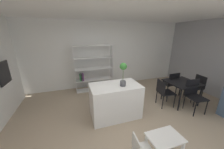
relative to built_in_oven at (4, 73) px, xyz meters
The scene contains 13 objects.
ground_plane 3.50m from the built_in_oven, 25.17° to the right, with size 10.13×10.13×0.00m, color tan.
ceiling_slab 3.61m from the built_in_oven, 25.17° to the right, with size 7.35×5.34×0.06m.
back_partition 3.22m from the built_in_oven, 22.80° to the left, with size 7.35×0.06×2.71m, color white.
built_in_oven is the anchor object (origin of this frame).
kitchen_island 3.03m from the built_in_oven, 20.42° to the right, with size 1.31×0.77×0.92m, color white.
potted_plant_on_island 3.13m from the built_in_oven, 21.07° to the right, with size 0.18×0.18×0.60m.
open_bookshelf 2.65m from the built_in_oven, 18.96° to the left, with size 1.48×0.38×1.80m.
child_table 4.11m from the built_in_oven, 38.03° to the right, with size 0.60×0.42×0.47m.
dining_table 5.16m from the built_in_oven, 11.78° to the right, with size 0.92×0.86×0.74m.
dining_chair_far 5.10m from the built_in_oven, ahead, with size 0.48×0.47×0.92m.
dining_chair_island_side 4.52m from the built_in_oven, 13.38° to the right, with size 0.51×0.48×0.86m.
dining_chair_near 5.29m from the built_in_oven, 16.52° to the right, with size 0.49×0.50×0.94m.
dining_chair_window_side 5.83m from the built_in_oven, 10.52° to the right, with size 0.49×0.45×0.87m.
Camera 1 is at (-1.23, -2.41, 2.18)m, focal length 19.65 mm.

